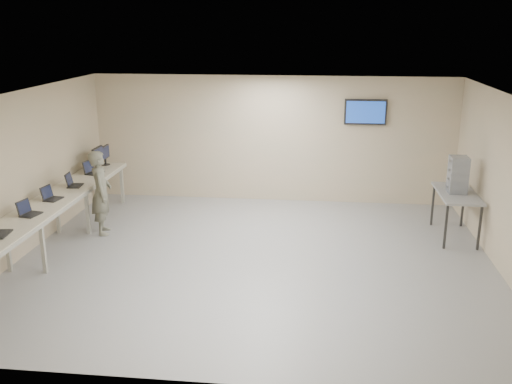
# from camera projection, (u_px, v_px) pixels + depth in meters

# --- Properties ---
(room) EXTENTS (8.01, 7.01, 2.81)m
(room) POSITION_uv_depth(u_px,v_px,m) (257.00, 179.00, 9.37)
(room) COLOR #9A9A9A
(room) RESTS_ON ground
(workbench) EXTENTS (0.76, 6.00, 0.90)m
(workbench) POSITION_uv_depth(u_px,v_px,m) (49.00, 207.00, 9.86)
(workbench) COLOR #BCAC94
(workbench) RESTS_ON ground
(laptop_1) EXTENTS (0.32, 0.36, 0.25)m
(laptop_1) POSITION_uv_depth(u_px,v_px,m) (28.00, 211.00, 9.19)
(laptop_1) COLOR black
(laptop_1) RESTS_ON workbench
(laptop_2) EXTENTS (0.31, 0.35, 0.25)m
(laptop_2) POSITION_uv_depth(u_px,v_px,m) (50.00, 196.00, 9.99)
(laptop_2) COLOR black
(laptop_2) RESTS_ON workbench
(laptop_3) EXTENTS (0.30, 0.35, 0.25)m
(laptop_3) POSITION_uv_depth(u_px,v_px,m) (73.00, 183.00, 10.82)
(laptop_3) COLOR black
(laptop_3) RESTS_ON workbench
(laptop_4) EXTENTS (0.36, 0.40, 0.27)m
(laptop_4) POSITION_uv_depth(u_px,v_px,m) (92.00, 170.00, 11.73)
(laptop_4) COLOR black
(laptop_4) RESTS_ON workbench
(monitor_near) EXTENTS (0.22, 0.48, 0.48)m
(monitor_near) POSITION_uv_depth(u_px,v_px,m) (98.00, 156.00, 11.99)
(monitor_near) COLOR black
(monitor_near) RESTS_ON workbench
(monitor_far) EXTENTS (0.19, 0.43, 0.42)m
(monitor_far) POSITION_uv_depth(u_px,v_px,m) (105.00, 153.00, 12.39)
(monitor_far) COLOR black
(monitor_far) RESTS_ON workbench
(soldier) EXTENTS (0.55, 0.68, 1.61)m
(soldier) POSITION_uv_depth(u_px,v_px,m) (101.00, 193.00, 10.75)
(soldier) COLOR #565B46
(soldier) RESTS_ON ground
(side_table) EXTENTS (0.68, 1.46, 0.87)m
(side_table) POSITION_uv_depth(u_px,v_px,m) (457.00, 196.00, 10.55)
(side_table) COLOR gray
(side_table) RESTS_ON ground
(storage_bins) EXTENTS (0.32, 0.36, 0.68)m
(storage_bins) POSITION_uv_depth(u_px,v_px,m) (458.00, 175.00, 10.43)
(storage_bins) COLOR #8F959F
(storage_bins) RESTS_ON side_table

